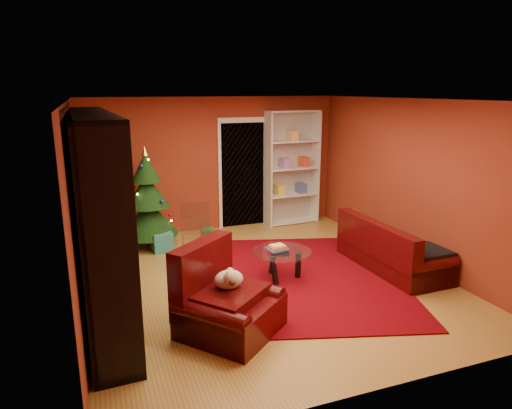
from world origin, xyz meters
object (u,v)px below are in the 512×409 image
object	(u,v)px
gift_box_red	(152,232)
coffee_table	(282,264)
christmas_tree	(147,199)
acrylic_chair	(196,239)
armchair	(230,299)
media_unit	(97,217)
rug	(297,277)
gift_box_green	(208,235)
sofa	(393,244)
white_bookshelf	(292,168)
gift_box_teal	(162,242)
dog	(229,279)

from	to	relation	value
gift_box_red	coffee_table	bearing A→B (deg)	-60.20
christmas_tree	acrylic_chair	distance (m)	1.43
armchair	media_unit	bearing A→B (deg)	102.76
rug	armchair	xyz separation A→B (m)	(-1.40, -1.16, 0.41)
rug	armchair	size ratio (longest dim) A/B	3.24
media_unit	coffee_table	xyz separation A→B (m)	(2.51, 0.16, -1.02)
gift_box_green	acrylic_chair	distance (m)	1.30
rug	coffee_table	distance (m)	0.32
armchair	sofa	xyz separation A→B (m)	(2.95, 0.97, -0.02)
gift_box_green	white_bookshelf	distance (m)	2.28
gift_box_teal	armchair	size ratio (longest dim) A/B	0.31
gift_box_red	sofa	world-z (taller)	sofa
gift_box_teal	armchair	xyz separation A→B (m)	(0.30, -3.03, 0.25)
gift_box_teal	sofa	bearing A→B (deg)	-32.36
rug	sofa	distance (m)	1.61
rug	gift_box_teal	distance (m)	2.53
rug	gift_box_green	xyz separation A→B (m)	(-0.83, 2.10, 0.11)
rug	coffee_table	bearing A→B (deg)	173.33
media_unit	christmas_tree	distance (m)	2.51
gift_box_teal	media_unit	bearing A→B (deg)	-117.59
christmas_tree	acrylic_chair	xyz separation A→B (m)	(0.56, -1.25, -0.42)
rug	gift_box_red	distance (m)	3.22
gift_box_red	white_bookshelf	xyz separation A→B (m)	(2.88, -0.02, 1.05)
christmas_tree	dog	xyz separation A→B (m)	(0.48, -3.28, -0.25)
christmas_tree	gift_box_red	bearing A→B (deg)	77.49
rug	gift_box_teal	bearing A→B (deg)	132.38
gift_box_green	gift_box_teal	bearing A→B (deg)	-164.93
dog	acrylic_chair	world-z (taller)	acrylic_chair
coffee_table	media_unit	bearing A→B (deg)	-176.34
gift_box_teal	gift_box_green	bearing A→B (deg)	15.07
rug	christmas_tree	distance (m)	3.01
coffee_table	gift_box_red	bearing A→B (deg)	119.80
christmas_tree	gift_box_red	xyz separation A→B (m)	(0.11, 0.50, -0.77)
gift_box_red	armchair	bearing A→B (deg)	-84.62
coffee_table	gift_box_teal	bearing A→B (deg)	128.55
white_bookshelf	gift_box_red	bearing A→B (deg)	176.96
white_bookshelf	sofa	xyz separation A→B (m)	(0.43, -2.86, -0.76)
white_bookshelf	dog	world-z (taller)	white_bookshelf
dog	coffee_table	size ratio (longest dim) A/B	0.46
rug	gift_box_red	world-z (taller)	gift_box_red
white_bookshelf	dog	distance (m)	4.56
media_unit	christmas_tree	bearing A→B (deg)	66.88
acrylic_chair	sofa	bearing A→B (deg)	-11.66
gift_box_teal	gift_box_red	bearing A→B (deg)	94.18
white_bookshelf	gift_box_green	bearing A→B (deg)	-166.39
rug	christmas_tree	xyz separation A→B (m)	(-1.87, 2.19, 0.87)
gift_box_teal	dog	size ratio (longest dim) A/B	0.83
gift_box_green	dog	bearing A→B (deg)	-100.06
armchair	acrylic_chair	world-z (taller)	acrylic_chair
gift_box_teal	rug	bearing A→B (deg)	-47.62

